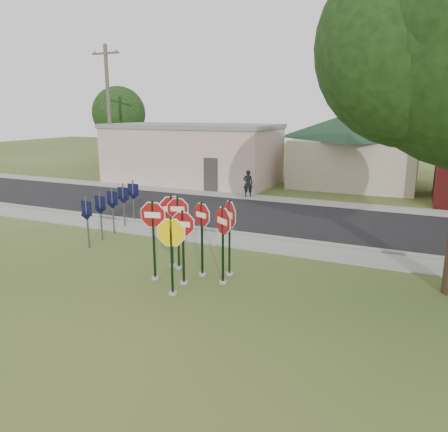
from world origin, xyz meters
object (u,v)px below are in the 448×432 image
at_px(stop_sign_center, 183,238).
at_px(utility_pole_near, 109,113).
at_px(stop_sign_yellow, 171,245).
at_px(pedestrian, 248,183).
at_px(stop_sign_left, 153,228).

bearing_deg(stop_sign_center, utility_pole_near, 134.54).
height_order(stop_sign_yellow, pedestrian, stop_sign_yellow).
relative_size(utility_pole_near, pedestrian, 5.90).
distance_m(stop_sign_yellow, utility_pole_near, 21.06).
bearing_deg(stop_sign_left, stop_sign_yellow, -35.05).
bearing_deg(stop_sign_yellow, pedestrian, 103.25).
relative_size(stop_sign_yellow, pedestrian, 1.48).
bearing_deg(stop_sign_left, stop_sign_center, 2.03).
xyz_separation_m(stop_sign_yellow, pedestrian, (-3.35, 14.21, -0.59)).
bearing_deg(stop_sign_left, utility_pole_near, 132.35).
height_order(stop_sign_left, utility_pole_near, utility_pole_near).
distance_m(stop_sign_center, utility_pole_near, 20.41).
bearing_deg(utility_pole_near, stop_sign_center, -45.46).
xyz_separation_m(stop_sign_left, pedestrian, (-2.24, 13.44, -0.77)).
bearing_deg(stop_sign_left, pedestrian, 99.47).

